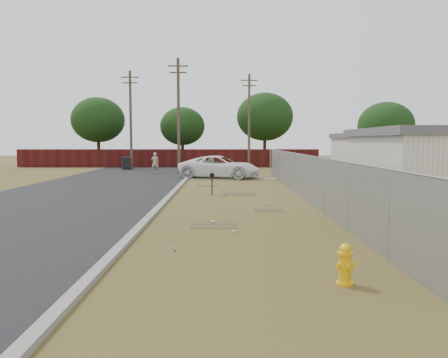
{
  "coord_description": "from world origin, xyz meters",
  "views": [
    {
      "loc": [
        -0.52,
        -18.38,
        2.62
      ],
      "look_at": [
        -0.48,
        -1.03,
        1.1
      ],
      "focal_mm": 35.0,
      "sensor_mm": 36.0,
      "label": 1
    }
  ],
  "objects_px": {
    "pickup_truck": "(220,167)",
    "pedestrian": "(155,163)",
    "fire_hydrant": "(345,265)",
    "mailbox": "(212,177)",
    "trash_bin": "(126,163)"
  },
  "relations": [
    {
      "from": "fire_hydrant",
      "to": "pedestrian",
      "type": "distance_m",
      "value": 28.82
    },
    {
      "from": "pickup_truck",
      "to": "trash_bin",
      "type": "relative_size",
      "value": 5.0
    },
    {
      "from": "fire_hydrant",
      "to": "pedestrian",
      "type": "xyz_separation_m",
      "value": [
        -7.76,
        27.76,
        0.47
      ]
    },
    {
      "from": "mailbox",
      "to": "trash_bin",
      "type": "distance_m",
      "value": 20.6
    },
    {
      "from": "pickup_truck",
      "to": "pedestrian",
      "type": "xyz_separation_m",
      "value": [
        -5.32,
        4.82,
        0.06
      ]
    },
    {
      "from": "pickup_truck",
      "to": "pedestrian",
      "type": "bearing_deg",
      "value": 61.81
    },
    {
      "from": "pickup_truck",
      "to": "pedestrian",
      "type": "relative_size",
      "value": 3.36
    },
    {
      "from": "mailbox",
      "to": "pickup_truck",
      "type": "relative_size",
      "value": 0.19
    },
    {
      "from": "mailbox",
      "to": "trash_bin",
      "type": "bearing_deg",
      "value": 113.94
    },
    {
      "from": "mailbox",
      "to": "pickup_truck",
      "type": "height_order",
      "value": "pickup_truck"
    },
    {
      "from": "fire_hydrant",
      "to": "trash_bin",
      "type": "relative_size",
      "value": 0.7
    },
    {
      "from": "pickup_truck",
      "to": "fire_hydrant",
      "type": "bearing_deg",
      "value": -159.95
    },
    {
      "from": "trash_bin",
      "to": "fire_hydrant",
      "type": "bearing_deg",
      "value": -70.87
    },
    {
      "from": "pickup_truck",
      "to": "pedestrian",
      "type": "height_order",
      "value": "pedestrian"
    },
    {
      "from": "fire_hydrant",
      "to": "mailbox",
      "type": "xyz_separation_m",
      "value": [
        -2.75,
        13.2,
        0.49
      ]
    }
  ]
}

